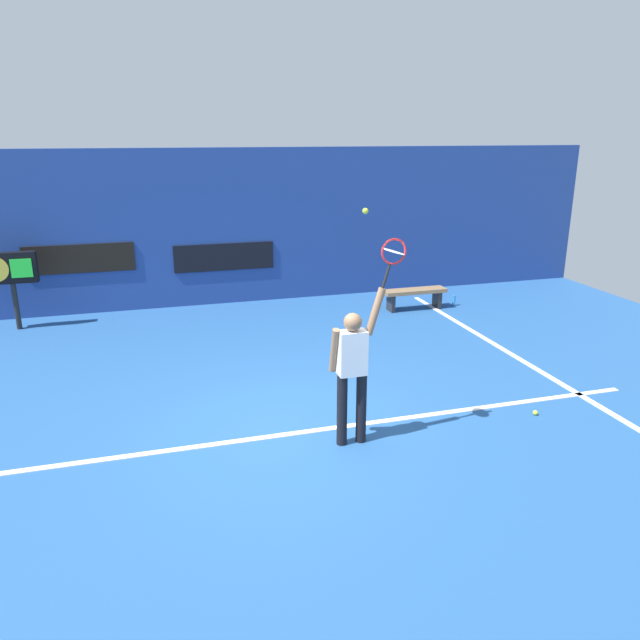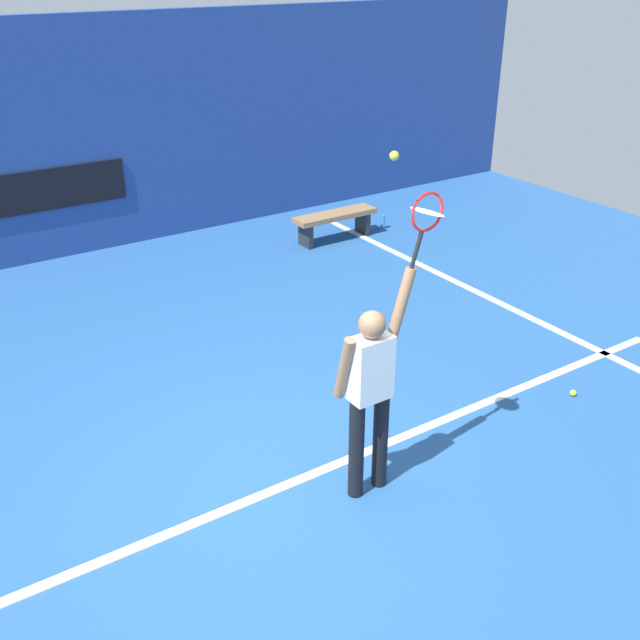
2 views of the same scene
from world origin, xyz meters
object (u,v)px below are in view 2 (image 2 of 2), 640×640
Objects in this scene: court_bench at (335,220)px; tennis_player at (370,388)px; water_bottle at (383,222)px; tennis_ball at (394,156)px; tennis_racket at (426,216)px; spare_ball at (573,393)px.

tennis_player is at bearing -121.92° from court_bench.
tennis_player is at bearing -128.92° from water_bottle.
court_bench is 5.83× the size of water_bottle.
tennis_racket is at bearing 5.59° from tennis_ball.
tennis_racket is at bearing -179.63° from spare_ball.
tennis_ball is 6.66m from court_bench.
tennis_player reaches higher than water_bottle.
tennis_racket reaches higher than water_bottle.
spare_ball is at bearing 1.11° from tennis_ball.
water_bottle is at bearing 51.08° from tennis_player.
spare_ball is (-0.59, -5.23, -0.30)m from court_bench.
court_bench is at bearing 83.60° from spare_ball.
tennis_racket is 2.61× the size of water_bottle.
tennis_racket is 6.28m from court_bench.
spare_ball is (2.68, 0.01, -0.98)m from tennis_player.
tennis_player is 8.25× the size of water_bottle.
tennis_racket is (0.47, -0.00, 1.35)m from tennis_player.
tennis_racket is 0.45× the size of court_bench.
water_bottle is at bearing 0.00° from court_bench.
tennis_racket reaches higher than tennis_player.
tennis_player is at bearing 179.48° from tennis_racket.
court_bench is at bearing 59.13° from tennis_ball.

